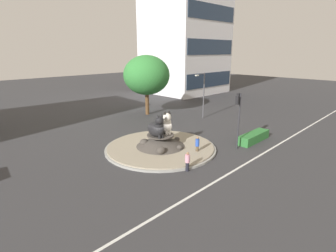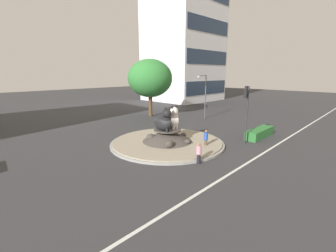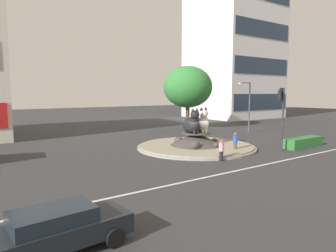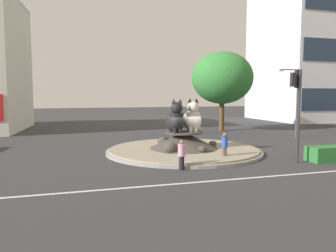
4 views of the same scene
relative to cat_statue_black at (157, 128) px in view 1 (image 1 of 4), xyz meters
The scene contains 12 objects.
ground_plane 2.38m from the cat_statue_black, 17.49° to the left, with size 160.00×160.00×0.00m, color #333335.
lane_centreline 7.81m from the cat_statue_black, 84.80° to the right, with size 112.00×0.20×0.01m, color silver.
roundabout_island 1.93m from the cat_statue_black, 18.11° to the left, with size 10.65×10.65×1.44m.
cat_statue_black is the anchor object (origin of this frame).
cat_statue_white 1.37m from the cat_statue_black, 11.87° to the left, with size 1.81×2.25×2.30m.
traffic_light_mast 7.80m from the cat_statue_black, 40.59° to the right, with size 0.77×0.48×5.40m.
office_tower 40.47m from the cat_statue_black, 37.39° to the left, with size 15.80×14.81×32.94m.
clipped_hedge_strip 10.56m from the cat_statue_black, 29.69° to the right, with size 4.66×1.20×0.90m, color #2D7033.
broadleaf_tree_behind_island 15.51m from the cat_statue_black, 52.42° to the left, with size 6.64×6.64×8.60m.
streetlight_arm 13.88m from the cat_statue_black, 19.80° to the left, with size 2.44×0.59×6.30m.
pedestrian_pink_shirt 5.18m from the cat_statue_black, 104.11° to the right, with size 0.38×0.38×1.58m.
pedestrian_blue_shirt 4.04m from the cat_statue_black, 56.36° to the right, with size 0.37×0.37×1.67m.
Camera 1 is at (-16.46, -17.31, 9.14)m, focal length 28.07 mm.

